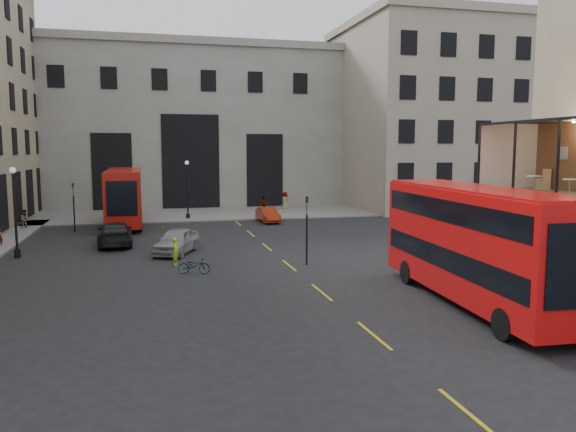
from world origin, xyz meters
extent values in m
plane|color=black|center=(0.00, 0.00, 0.00)|extent=(140.00, 140.00, 0.00)
cube|color=black|center=(4.98, 0.00, 2.00)|extent=(0.08, 9.20, 3.00)
cube|color=beige|center=(6.50, 5.00, 6.05)|extent=(3.00, 0.04, 2.90)
cube|color=slate|center=(5.00, 0.00, 4.70)|extent=(0.12, 10.00, 0.18)
cube|color=black|center=(5.00, 0.00, 7.45)|extent=(0.12, 10.00, 0.10)
cube|color=beige|center=(7.92, 3.20, 6.20)|extent=(0.04, 0.45, 0.55)
cylinder|color=#FFD899|center=(7.30, 2.00, 7.45)|extent=(0.12, 0.12, 0.05)
cube|color=#9E9C93|center=(-5.00, 48.00, 9.00)|extent=(34.00, 10.00, 18.00)
cube|color=#9E9C93|center=(-5.00, 48.00, 17.60)|extent=(35.00, 10.60, 0.80)
cube|color=black|center=(-5.00, 42.96, 5.00)|extent=(6.00, 0.12, 10.00)
cube|color=black|center=(-13.00, 42.96, 4.00)|extent=(4.00, 0.12, 8.00)
cube|color=black|center=(3.00, 42.96, 4.00)|extent=(4.00, 0.12, 8.00)
cube|color=#A69B86|center=(20.00, 40.00, 10.00)|extent=(16.00, 18.00, 20.00)
cube|color=#A69B86|center=(20.00, 40.00, 19.60)|extent=(16.60, 18.60, 0.80)
cube|color=slate|center=(-6.00, 38.00, 0.06)|extent=(40.00, 12.00, 0.12)
cylinder|color=black|center=(-1.00, 12.00, 1.40)|extent=(0.10, 0.10, 2.80)
imported|color=black|center=(-1.00, 12.00, 3.30)|extent=(0.16, 0.20, 1.00)
cylinder|color=black|center=(-15.00, 28.00, 1.40)|extent=(0.10, 0.10, 2.80)
imported|color=black|center=(-15.00, 28.00, 3.30)|extent=(0.16, 0.20, 1.00)
cylinder|color=black|center=(-17.00, 18.00, 2.50)|extent=(0.14, 0.14, 5.00)
cylinder|color=black|center=(-17.00, 18.00, 0.25)|extent=(0.36, 0.36, 0.50)
sphere|color=silver|center=(-17.00, 18.00, 5.15)|extent=(0.36, 0.36, 0.36)
cylinder|color=black|center=(-6.00, 34.00, 2.50)|extent=(0.14, 0.14, 5.00)
cylinder|color=black|center=(-6.00, 34.00, 0.25)|extent=(0.36, 0.36, 0.50)
sphere|color=silver|center=(-6.00, 34.00, 5.15)|extent=(0.36, 0.36, 0.36)
cube|color=red|center=(3.50, 2.67, 2.59)|extent=(3.39, 12.25, 4.30)
cube|color=black|center=(3.50, 2.67, 1.98)|extent=(3.39, 11.59, 0.88)
cube|color=black|center=(3.50, 2.67, 3.91)|extent=(3.39, 11.59, 0.88)
cube|color=red|center=(3.50, 2.67, 4.77)|extent=(3.26, 12.00, 0.13)
cylinder|color=black|center=(2.45, 6.61, 0.55)|extent=(0.37, 1.12, 1.10)
cylinder|color=black|center=(4.96, 6.48, 0.55)|extent=(0.37, 1.12, 1.10)
cylinder|color=black|center=(2.02, -1.50, 0.55)|extent=(0.37, 1.12, 1.10)
cylinder|color=black|center=(4.53, -1.63, 0.55)|extent=(0.37, 1.12, 1.10)
cube|color=#A7130B|center=(-11.39, 31.08, 2.52)|extent=(2.81, 11.81, 4.18)
cube|color=black|center=(-11.39, 31.08, 1.93)|extent=(2.84, 11.16, 0.86)
cube|color=black|center=(-11.39, 31.08, 3.80)|extent=(2.84, 11.16, 0.86)
cube|color=#A7130B|center=(-11.39, 31.08, 4.64)|extent=(2.70, 11.57, 0.13)
cylinder|color=black|center=(-12.65, 34.84, 0.54)|extent=(0.31, 1.07, 1.07)
cylinder|color=black|center=(-10.21, 34.86, 0.54)|extent=(0.31, 1.07, 1.07)
cylinder|color=black|center=(-12.56, 26.95, 0.54)|extent=(0.31, 1.07, 1.07)
cylinder|color=black|center=(-10.12, 26.97, 0.54)|extent=(0.31, 1.07, 1.07)
imported|color=gray|center=(-7.82, 17.20, 0.77)|extent=(3.41, 4.88, 1.54)
imported|color=maroon|center=(0.66, 30.26, 0.65)|extent=(1.60, 4.03, 1.30)
imported|color=black|center=(-11.65, 21.13, 0.79)|extent=(2.48, 5.54, 1.58)
imported|color=gray|center=(-7.22, 11.21, 0.43)|extent=(1.71, 0.98, 0.85)
imported|color=#A1D716|center=(-8.04, 13.68, 0.76)|extent=(0.51, 0.64, 1.53)
imported|color=gray|center=(-19.00, 30.56, 0.79)|extent=(0.95, 0.87, 1.58)
imported|color=gray|center=(-12.11, 32.75, 0.97)|extent=(1.44, 1.21, 1.94)
imported|color=gray|center=(1.98, 38.51, 0.77)|extent=(0.95, 0.48, 1.55)
imported|color=gray|center=(4.48, 39.66, 0.94)|extent=(1.05, 1.10, 1.89)
cylinder|color=beige|center=(5.96, 0.45, 5.24)|extent=(0.53, 0.53, 0.04)
cylinder|color=slate|center=(5.96, 0.45, 4.93)|extent=(0.07, 0.07, 0.62)
cylinder|color=slate|center=(5.96, 0.45, 4.61)|extent=(0.39, 0.39, 0.03)
cylinder|color=beige|center=(5.87, 2.36, 5.28)|extent=(0.55, 0.55, 0.04)
cylinder|color=slate|center=(5.87, 2.36, 4.94)|extent=(0.07, 0.07, 0.65)
cylinder|color=slate|center=(5.87, 2.36, 4.61)|extent=(0.41, 0.41, 0.03)
cube|color=tan|center=(7.57, 3.96, 4.84)|extent=(0.51, 0.51, 0.48)
cube|color=tan|center=(7.77, 3.99, 5.29)|extent=(0.11, 0.45, 0.42)
camera|label=1|loc=(-9.34, -17.38, 6.37)|focal=35.00mm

